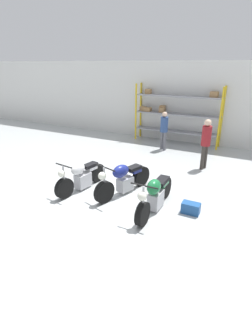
% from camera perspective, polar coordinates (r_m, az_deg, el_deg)
% --- Properties ---
extents(ground_plane, '(30.00, 30.00, 0.00)m').
position_cam_1_polar(ground_plane, '(7.42, -1.42, -6.05)').
color(ground_plane, '#B2B7B7').
extents(back_wall, '(30.00, 0.08, 3.60)m').
position_cam_1_polar(back_wall, '(12.55, 12.73, 13.65)').
color(back_wall, silver).
rests_on(back_wall, ground_plane).
extents(shelving_rack, '(3.93, 0.63, 2.62)m').
position_cam_1_polar(shelving_rack, '(12.36, 10.58, 11.86)').
color(shelving_rack, gold).
rests_on(shelving_rack, ground_plane).
extents(motorcycle_white, '(0.60, 1.94, 0.96)m').
position_cam_1_polar(motorcycle_white, '(7.74, -9.70, -1.86)').
color(motorcycle_white, black).
rests_on(motorcycle_white, ground_plane).
extents(motorcycle_blue, '(0.93, 2.05, 1.01)m').
position_cam_1_polar(motorcycle_blue, '(7.35, -0.59, -2.47)').
color(motorcycle_blue, black).
rests_on(motorcycle_blue, ground_plane).
extents(motorcycle_green, '(0.65, 2.11, 0.99)m').
position_cam_1_polar(motorcycle_green, '(6.60, 6.37, -5.81)').
color(motorcycle_green, black).
rests_on(motorcycle_green, ground_plane).
extents(person_browsing, '(0.41, 0.41, 1.75)m').
position_cam_1_polar(person_browsing, '(9.38, 17.01, 5.81)').
color(person_browsing, '#38332D').
rests_on(person_browsing, ground_plane).
extents(person_near_rack, '(0.44, 0.44, 1.62)m').
position_cam_1_polar(person_near_rack, '(11.22, 8.28, 8.63)').
color(person_near_rack, '#595960').
rests_on(person_near_rack, ground_plane).
extents(toolbox, '(0.44, 0.26, 0.28)m').
position_cam_1_polar(toolbox, '(6.74, 13.93, -8.45)').
color(toolbox, '#1E4C8C').
rests_on(toolbox, ground_plane).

